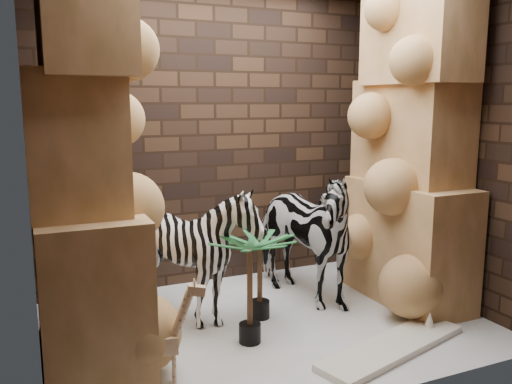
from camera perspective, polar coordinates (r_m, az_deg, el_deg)
name	(u,v)px	position (r m, az deg, el deg)	size (l,w,h in m)	color
floor	(268,324)	(4.51, 1.28, -14.12)	(3.50, 3.50, 0.00)	white
wall_back	(215,135)	(5.29, -4.42, 6.20)	(3.50, 3.50, 0.00)	#372417
wall_front	(362,160)	(3.06, 11.36, 3.43)	(3.50, 3.50, 0.00)	#372417
wall_left	(25,153)	(3.75, -23.70, 3.93)	(3.00, 3.00, 0.00)	#372417
wall_right	(441,138)	(5.13, 19.44, 5.56)	(3.00, 3.00, 0.00)	#372417
rock_pillar_left	(82,151)	(3.77, -18.36, 4.28)	(0.68, 1.30, 3.00)	#E2A670
rock_pillar_right	(413,139)	(4.91, 16.61, 5.54)	(0.58, 1.25, 3.00)	#E2A670
zebra_right	(297,223)	(4.83, 4.51, -3.37)	(0.67, 1.24, 1.47)	white
zebra_left	(196,261)	(4.38, -6.54, -7.42)	(0.95, 1.18, 1.07)	white
giraffe_toy	(158,333)	(3.54, -10.54, -14.82)	(0.37, 0.12, 0.73)	beige
palm_front	(260,277)	(4.51, 0.42, -9.16)	(0.36, 0.36, 0.73)	#246A34
palm_back	(250,290)	(4.05, -0.67, -10.56)	(0.36, 0.36, 0.84)	#246A34
surfboard	(393,347)	(4.21, 14.59, -15.94)	(1.38, 0.34, 0.05)	white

